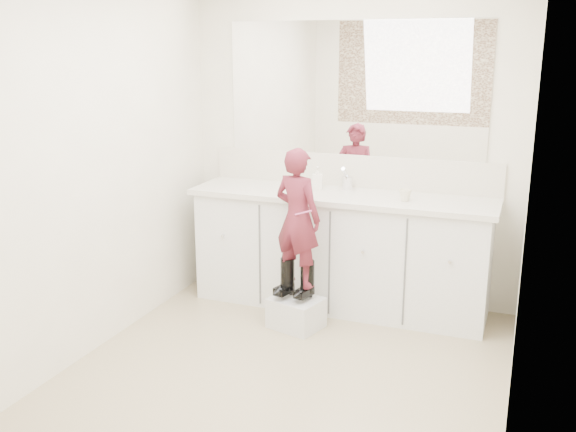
% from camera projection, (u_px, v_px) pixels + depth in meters
% --- Properties ---
extents(floor, '(3.00, 3.00, 0.00)m').
position_uv_depth(floor, '(282.00, 377.00, 3.90)').
color(floor, '#978A63').
rests_on(floor, ground).
extents(wall_back, '(2.60, 0.00, 2.60)m').
position_uv_depth(wall_back, '(352.00, 147.00, 4.95)').
color(wall_back, beige).
rests_on(wall_back, floor).
extents(wall_front, '(2.60, 0.00, 2.60)m').
position_uv_depth(wall_front, '(123.00, 267.00, 2.24)').
color(wall_front, beige).
rests_on(wall_front, floor).
extents(wall_left, '(0.00, 3.00, 3.00)m').
position_uv_depth(wall_left, '(90.00, 169.00, 4.04)').
color(wall_left, beige).
rests_on(wall_left, floor).
extents(wall_right, '(0.00, 3.00, 3.00)m').
position_uv_depth(wall_right, '(527.00, 204.00, 3.14)').
color(wall_right, beige).
rests_on(wall_right, floor).
extents(vanity_cabinet, '(2.20, 0.55, 0.85)m').
position_uv_depth(vanity_cabinet, '(340.00, 253.00, 4.90)').
color(vanity_cabinet, silver).
rests_on(vanity_cabinet, floor).
extents(countertop, '(2.28, 0.58, 0.04)m').
position_uv_depth(countertop, '(341.00, 196.00, 4.77)').
color(countertop, beige).
rests_on(countertop, vanity_cabinet).
extents(backsplash, '(2.28, 0.03, 0.25)m').
position_uv_depth(backsplash, '(351.00, 171.00, 4.98)').
color(backsplash, beige).
rests_on(backsplash, countertop).
extents(mirror, '(2.00, 0.02, 1.00)m').
position_uv_depth(mirror, '(354.00, 89.00, 4.82)').
color(mirror, white).
rests_on(mirror, wall_back).
extents(dot_panel, '(2.00, 0.01, 1.20)m').
position_uv_depth(dot_panel, '(116.00, 138.00, 2.13)').
color(dot_panel, '#472819').
rests_on(dot_panel, wall_front).
extents(faucet, '(0.08, 0.08, 0.10)m').
position_uv_depth(faucet, '(347.00, 183.00, 4.90)').
color(faucet, silver).
rests_on(faucet, countertop).
extents(cup, '(0.10, 0.10, 0.08)m').
position_uv_depth(cup, '(405.00, 195.00, 4.53)').
color(cup, beige).
rests_on(cup, countertop).
extents(soap_bottle, '(0.10, 0.10, 0.18)m').
position_uv_depth(soap_bottle, '(317.00, 178.00, 4.90)').
color(soap_bottle, white).
rests_on(soap_bottle, countertop).
extents(step_stool, '(0.41, 0.37, 0.22)m').
position_uv_depth(step_stool, '(296.00, 313.00, 4.57)').
color(step_stool, silver).
rests_on(step_stool, floor).
extents(boot_left, '(0.15, 0.21, 0.28)m').
position_uv_depth(boot_left, '(287.00, 277.00, 4.55)').
color(boot_left, black).
rests_on(boot_left, step_stool).
extents(boot_right, '(0.15, 0.21, 0.28)m').
position_uv_depth(boot_right, '(307.00, 280.00, 4.50)').
color(boot_right, black).
rests_on(boot_right, step_stool).
extents(toddler, '(0.41, 0.32, 0.98)m').
position_uv_depth(toddler, '(298.00, 218.00, 4.42)').
color(toddler, '#962E3B').
rests_on(toddler, step_stool).
extents(toothbrush, '(0.13, 0.05, 0.06)m').
position_uv_depth(toothbrush, '(303.00, 213.00, 4.30)').
color(toothbrush, '#DA5495').
rests_on(toothbrush, toddler).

